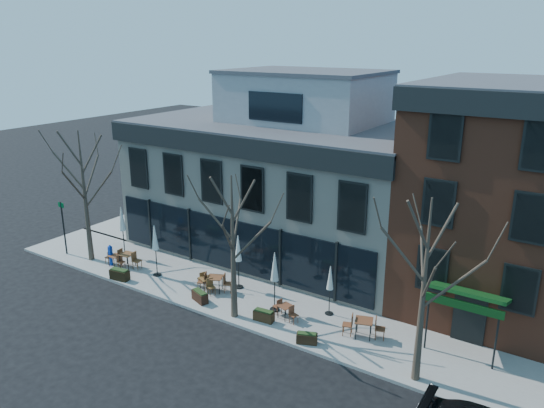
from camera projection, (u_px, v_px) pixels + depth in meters
The scene contains 25 objects.
ground at pixel (234, 275), 30.46m from camera, with size 120.00×120.00×0.00m, color black.
sidewalk_front at pixel (259, 304), 27.02m from camera, with size 33.50×4.70×0.15m, color gray.
sidewalk_side at pixel (166, 213), 41.15m from camera, with size 4.50×12.00×0.15m, color gray.
corner_building at pixel (283, 178), 33.05m from camera, with size 18.39×10.39×11.10m.
red_brick_building at pixel (505, 197), 25.90m from camera, with size 8.20×11.78×11.18m.
tree_corner at pixel (85, 195), 31.12m from camera, with size 3.93×3.98×7.92m.
tree_mid at pixel (233, 246), 24.64m from camera, with size 3.50×3.55×7.04m.
tree_right at pixel (424, 290), 19.83m from camera, with size 3.72×3.77×7.48m.
sign_pole at pixel (63, 225), 32.60m from camera, with size 0.50×0.10×3.40m.
call_box at pixel (111, 254), 31.30m from camera, with size 0.26×0.26×1.29m.
cafe_set_0 at pixel (115, 259), 31.27m from camera, with size 1.56×0.65×0.82m.
cafe_set_1 at pixel (127, 258), 31.13m from camera, with size 1.95×0.86×1.01m.
cafe_set_2 at pixel (206, 282), 28.25m from camera, with size 1.64×1.05×0.86m.
cafe_set_3 at pixel (215, 282), 28.10m from camera, with size 1.95×1.23×1.01m.
cafe_set_4 at pixel (285, 310), 25.38m from camera, with size 1.61×0.81×0.83m.
cafe_set_5 at pixel (364, 326), 23.77m from camera, with size 2.00×1.11×1.03m.
umbrella_0 at pixel (122, 222), 32.24m from camera, with size 0.50×0.50×3.15m.
umbrella_1 at pixel (155, 240), 29.53m from camera, with size 0.48×0.48×2.99m.
umbrella_2 at pixel (238, 251), 28.04m from camera, with size 0.48×0.48×2.99m.
umbrella_3 at pixel (275, 270), 25.63m from camera, with size 0.49×0.49×3.07m.
umbrella_4 at pixel (330, 280), 25.37m from camera, with size 0.41×0.41×2.54m.
planter_0 at pixel (120, 274), 29.52m from camera, with size 1.17×0.61×0.63m.
planter_1 at pixel (200, 296), 27.07m from camera, with size 1.12×0.74×0.58m.
planter_2 at pixel (264, 315), 25.20m from camera, with size 1.03×0.49×0.56m.
planter_3 at pixel (307, 338), 23.34m from camera, with size 0.98×0.69×0.51m.
Camera 1 is at (17.19, -22.02, 13.00)m, focal length 35.00 mm.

